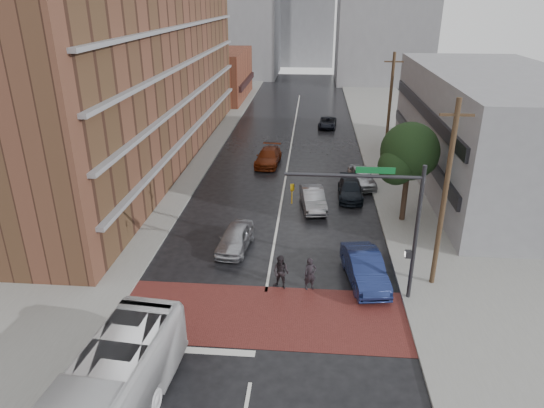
# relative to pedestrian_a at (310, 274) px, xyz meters

# --- Properties ---
(ground) EXTENTS (160.00, 160.00, 0.00)m
(ground) POSITION_rel_pedestrian_a_xyz_m (-2.28, -3.00, -0.91)
(ground) COLOR black
(ground) RESTS_ON ground
(crosswalk) EXTENTS (14.00, 5.00, 0.02)m
(crosswalk) POSITION_rel_pedestrian_a_xyz_m (-2.28, -2.50, -0.90)
(crosswalk) COLOR maroon
(crosswalk) RESTS_ON ground
(sidewalk_west) EXTENTS (9.00, 90.00, 0.15)m
(sidewalk_west) POSITION_rel_pedestrian_a_xyz_m (-13.78, 22.00, -0.84)
(sidewalk_west) COLOR gray
(sidewalk_west) RESTS_ON ground
(sidewalk_east) EXTENTS (9.00, 90.00, 0.15)m
(sidewalk_east) POSITION_rel_pedestrian_a_xyz_m (9.22, 22.00, -0.84)
(sidewalk_east) COLOR gray
(sidewalk_east) RESTS_ON ground
(apartment_block) EXTENTS (10.00, 44.00, 28.00)m
(apartment_block) POSITION_rel_pedestrian_a_xyz_m (-16.28, 21.00, 13.09)
(apartment_block) COLOR brown
(apartment_block) RESTS_ON ground
(storefront_west) EXTENTS (8.00, 16.00, 7.00)m
(storefront_west) POSITION_rel_pedestrian_a_xyz_m (-14.28, 51.00, 2.59)
(storefront_west) COLOR brown
(storefront_west) RESTS_ON ground
(building_east) EXTENTS (11.00, 26.00, 9.00)m
(building_east) POSITION_rel_pedestrian_a_xyz_m (14.22, 17.00, 3.59)
(building_east) COLOR gray
(building_east) RESTS_ON ground
(distant_tower_center) EXTENTS (12.00, 10.00, 24.00)m
(distant_tower_center) POSITION_rel_pedestrian_a_xyz_m (-2.28, 92.00, 11.09)
(distant_tower_center) COLOR gray
(distant_tower_center) RESTS_ON ground
(street_tree) EXTENTS (4.20, 4.10, 6.90)m
(street_tree) POSITION_rel_pedestrian_a_xyz_m (6.24, 9.03, 3.82)
(street_tree) COLOR #332319
(street_tree) RESTS_ON ground
(signal_mast) EXTENTS (6.50, 0.30, 7.20)m
(signal_mast) POSITION_rel_pedestrian_a_xyz_m (3.57, -0.50, 3.82)
(signal_mast) COLOR #2D2D33
(signal_mast) RESTS_ON ground
(utility_pole_near) EXTENTS (1.60, 0.26, 10.00)m
(utility_pole_near) POSITION_rel_pedestrian_a_xyz_m (6.52, 1.00, 4.23)
(utility_pole_near) COLOR #473321
(utility_pole_near) RESTS_ON ground
(utility_pole_far) EXTENTS (1.60, 0.26, 10.00)m
(utility_pole_far) POSITION_rel_pedestrian_a_xyz_m (6.52, 21.00, 4.23)
(utility_pole_far) COLOR #473321
(utility_pole_far) RESTS_ON ground
(pedestrian_a) EXTENTS (0.78, 0.64, 1.82)m
(pedestrian_a) POSITION_rel_pedestrian_a_xyz_m (0.00, 0.00, 0.00)
(pedestrian_a) COLOR black
(pedestrian_a) RESTS_ON ground
(pedestrian_b) EXTENTS (1.10, 0.99, 1.87)m
(pedestrian_b) POSITION_rel_pedestrian_a_xyz_m (-1.53, 0.00, 0.03)
(pedestrian_b) COLOR black
(pedestrian_b) RESTS_ON ground
(car_travel_a) EXTENTS (2.20, 4.42, 1.45)m
(car_travel_a) POSITION_rel_pedestrian_a_xyz_m (-4.59, 4.09, -0.19)
(car_travel_a) COLOR #AAABB2
(car_travel_a) RESTS_ON ground
(car_travel_b) EXTENTS (2.17, 4.60, 1.46)m
(car_travel_b) POSITION_rel_pedestrian_a_xyz_m (0.09, 10.74, -0.18)
(car_travel_b) COLOR #98999F
(car_travel_b) RESTS_ON ground
(car_travel_c) EXTENTS (2.36, 5.11, 1.45)m
(car_travel_c) POSITION_rel_pedestrian_a_xyz_m (-4.08, 20.41, -0.19)
(car_travel_c) COLOR #68220B
(car_travel_c) RESTS_ON ground
(suv_travel) EXTENTS (2.35, 4.37, 1.16)m
(suv_travel) POSITION_rel_pedestrian_a_xyz_m (1.61, 34.69, -0.33)
(suv_travel) COLOR black
(suv_travel) RESTS_ON ground
(car_parked_near) EXTENTS (2.48, 5.16, 1.63)m
(car_parked_near) POSITION_rel_pedestrian_a_xyz_m (2.92, 1.00, -0.10)
(car_parked_near) COLOR #16204D
(car_parked_near) RESTS_ON ground
(car_parked_mid) EXTENTS (1.89, 4.51, 1.30)m
(car_parked_mid) POSITION_rel_pedestrian_a_xyz_m (2.92, 13.00, -0.26)
(car_parked_mid) COLOR black
(car_parked_mid) RESTS_ON ground
(car_parked_far) EXTENTS (2.38, 4.64, 1.51)m
(car_parked_far) POSITION_rel_pedestrian_a_xyz_m (4.02, 15.67, -0.16)
(car_parked_far) COLOR #AFB2B7
(car_parked_far) RESTS_ON ground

